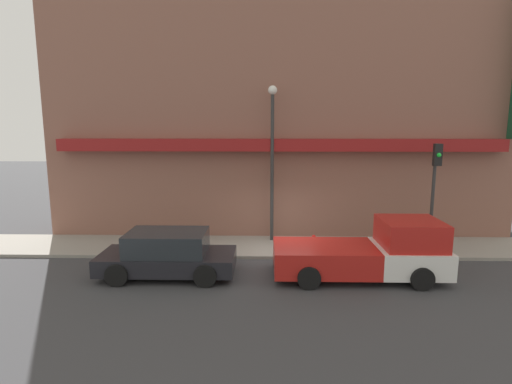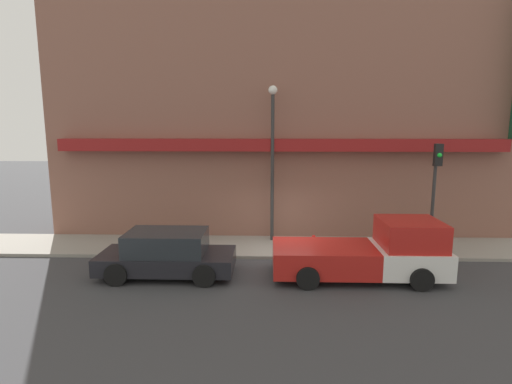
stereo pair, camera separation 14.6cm
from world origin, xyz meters
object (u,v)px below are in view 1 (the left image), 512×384
object	(u,v)px
pickup_truck	(370,252)
fire_hydrant	(314,243)
parked_car	(168,254)
street_lamp	(272,147)
traffic_light	(435,179)

from	to	relation	value
pickup_truck	fire_hydrant	world-z (taller)	pickup_truck
parked_car	street_lamp	world-z (taller)	street_lamp
parked_car	traffic_light	distance (m)	9.91
pickup_truck	traffic_light	world-z (taller)	traffic_light
traffic_light	fire_hydrant	bearing A→B (deg)	-178.71
traffic_light	street_lamp	bearing A→B (deg)	166.04
fire_hydrant	traffic_light	distance (m)	5.04
parked_car	fire_hydrant	distance (m)	5.46
fire_hydrant	traffic_light	size ratio (longest dim) A/B	0.16
parked_car	traffic_light	world-z (taller)	traffic_light
pickup_truck	street_lamp	size ratio (longest dim) A/B	0.86
fire_hydrant	pickup_truck	bearing A→B (deg)	-54.87
parked_car	fire_hydrant	size ratio (longest dim) A/B	6.55
pickup_truck	parked_car	bearing A→B (deg)	-179.84
fire_hydrant	traffic_light	xyz separation A→B (m)	(4.40, 0.10, 2.45)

